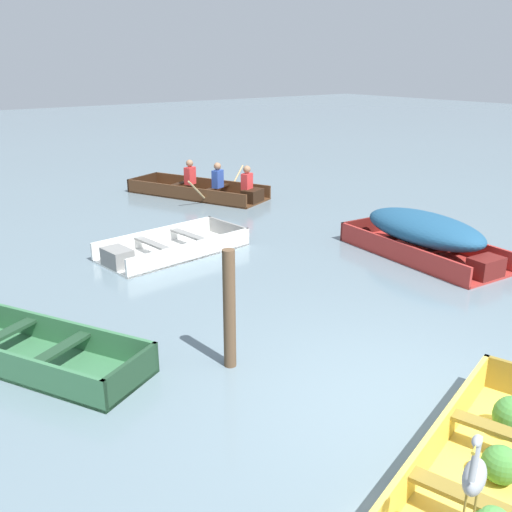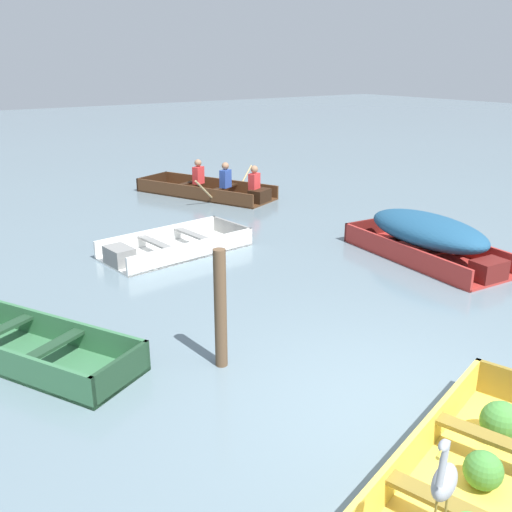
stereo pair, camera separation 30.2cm
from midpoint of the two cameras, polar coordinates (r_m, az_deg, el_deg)
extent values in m
plane|color=slate|center=(6.05, 15.33, -14.80)|extent=(80.00, 80.00, 0.00)
cube|color=#E5BC47|center=(5.22, 23.03, -21.70)|extent=(3.41, 2.04, 0.04)
cube|color=#E5BC47|center=(5.23, 17.05, -18.40)|extent=(3.09, 0.95, 0.39)
cube|color=olive|center=(4.69, 21.68, -22.54)|extent=(0.46, 1.09, 0.04)
cube|color=olive|center=(5.45, 24.91, -16.56)|extent=(0.46, 1.09, 0.04)
sphere|color=#428438|center=(5.25, 23.41, -19.09)|extent=(0.32, 0.32, 0.32)
sphere|color=#428438|center=(5.83, 24.72, -14.81)|extent=(0.37, 0.37, 0.37)
cube|color=white|center=(10.41, -7.14, 0.50)|extent=(2.72, 1.44, 0.04)
cube|color=white|center=(9.92, -5.34, 0.51)|extent=(2.61, 0.31, 0.33)
cube|color=white|center=(10.82, -8.86, 1.95)|extent=(2.61, 0.31, 0.33)
cube|color=gray|center=(11.09, -1.68, 2.59)|extent=(0.17, 1.18, 0.33)
cube|color=gray|center=(9.82, -12.63, 0.02)|extent=(0.41, 0.57, 0.30)
cube|color=gray|center=(10.14, -9.03, 1.26)|extent=(0.27, 1.10, 0.04)
cube|color=gray|center=(10.55, -5.43, 2.12)|extent=(0.27, 1.10, 0.04)
cube|color=#AD2D28|center=(10.50, 17.32, -0.08)|extent=(1.47, 3.08, 0.04)
cube|color=#AD2D28|center=(10.87, 19.49, 1.21)|extent=(0.31, 2.98, 0.36)
cube|color=#AD2D28|center=(10.04, 15.13, 0.22)|extent=(0.31, 2.98, 0.36)
cube|color=maroon|center=(11.44, 12.05, 2.74)|extent=(1.21, 0.15, 0.36)
cube|color=maroon|center=(9.67, 23.06, -1.30)|extent=(0.58, 0.41, 0.32)
cube|color=maroon|center=(10.15, 19.28, 0.52)|extent=(1.12, 0.25, 0.04)
cube|color=maroon|center=(10.71, 15.71, 1.84)|extent=(1.12, 0.25, 0.04)
ellipsoid|color=navy|center=(10.36, 17.58, 2.49)|extent=(1.36, 2.54, 0.52)
cube|color=#387047|center=(7.20, -20.58, -9.43)|extent=(2.10, 2.93, 0.04)
cube|color=#387047|center=(7.38, -18.27, -7.01)|extent=(1.33, 2.54, 0.37)
cube|color=#1E3D27|center=(6.24, -11.96, -11.42)|extent=(0.83, 0.46, 0.37)
cube|color=#1E3D27|center=(7.39, -23.04, -6.79)|extent=(0.79, 0.51, 0.04)
cube|color=#1E3D27|center=(6.80, -18.39, -8.48)|extent=(0.79, 0.51, 0.04)
cube|color=#4C2D19|center=(14.80, -4.48, 6.15)|extent=(2.52, 3.82, 0.04)
cube|color=#4C2D19|center=(15.22, -3.21, 7.13)|extent=(1.46, 3.37, 0.34)
cube|color=#4C2D19|center=(14.32, -5.87, 6.30)|extent=(1.46, 3.37, 0.34)
cube|color=black|center=(15.88, -9.77, 7.38)|extent=(1.12, 0.51, 0.34)
cube|color=black|center=(13.87, 1.00, 6.05)|extent=(0.64, 0.54, 0.31)
cube|color=black|center=(14.43, -2.75, 6.83)|extent=(1.08, 0.57, 0.04)
cube|color=black|center=(15.07, -6.19, 7.26)|extent=(1.08, 0.57, 0.04)
cube|color=red|center=(14.82, -5.20, 8.04)|extent=(0.33, 0.27, 0.44)
sphere|color=#9E7051|center=(14.76, -5.24, 9.26)|extent=(0.18, 0.18, 0.18)
cube|color=#2D4CA5|center=(14.33, -2.46, 7.73)|extent=(0.33, 0.27, 0.44)
sphere|color=#9E7051|center=(14.27, -2.48, 8.99)|extent=(0.18, 0.18, 0.18)
cube|color=red|center=(13.88, 0.46, 7.37)|extent=(0.33, 0.27, 0.44)
sphere|color=#9E7051|center=(13.82, 0.46, 8.67)|extent=(0.18, 0.18, 0.18)
cylinder|color=tan|center=(15.09, -0.51, 7.91)|extent=(0.61, 0.29, 0.55)
cylinder|color=tan|center=(13.64, -4.60, 6.65)|extent=(0.61, 0.29, 0.55)
ellipsoid|color=#93999E|center=(3.98, 20.54, -20.41)|extent=(0.35, 0.25, 0.18)
cylinder|color=#93999E|center=(3.76, 20.52, -18.87)|extent=(0.12, 0.08, 0.28)
ellipsoid|color=#93999E|center=(3.64, 20.65, -17.34)|extent=(0.12, 0.10, 0.06)
cone|color=gold|center=(3.57, 20.36, -18.04)|extent=(0.10, 0.06, 0.02)
cylinder|color=brown|center=(6.32, -2.21, -5.34)|extent=(0.14, 0.14, 1.39)
camera|label=1|loc=(0.15, -89.04, 0.33)|focal=40.00mm
camera|label=2|loc=(0.15, 90.96, -0.33)|focal=40.00mm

